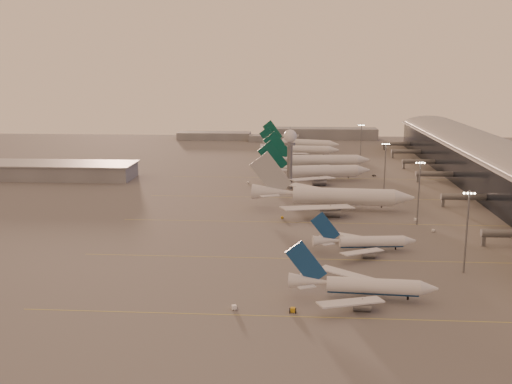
{
  "coord_description": "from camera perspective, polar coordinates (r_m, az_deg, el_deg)",
  "views": [
    {
      "loc": [
        7.92,
        -172.1,
        60.13
      ],
      "look_at": [
        -8.38,
        70.25,
        8.7
      ],
      "focal_mm": 42.0,
      "sensor_mm": 36.0,
      "label": 1
    }
  ],
  "objects": [
    {
      "name": "distant_horizon",
      "position": [
        500.44,
        3.23,
        5.48
      ],
      "size": [
        165.0,
        37.5,
        9.0
      ],
      "color": "slate",
      "rests_on": "ground"
    },
    {
      "name": "gsv_catering_b",
      "position": [
        244.46,
        15.03,
        -2.21
      ],
      "size": [
        5.4,
        3.45,
        4.1
      ],
      "color": "white",
      "rests_on": "ground"
    },
    {
      "name": "terminal",
      "position": [
        303.45,
        23.03,
        1.59
      ],
      "size": [
        57.0,
        362.0,
        23.04
      ],
      "color": "black",
      "rests_on": "ground"
    },
    {
      "name": "greentail_a",
      "position": [
        318.62,
        5.69,
        1.73
      ],
      "size": [
        60.02,
        48.07,
        21.97
      ],
      "color": "silver",
      "rests_on": "ground"
    },
    {
      "name": "mast_d",
      "position": [
        377.11,
        9.95,
        4.71
      ],
      "size": [
        3.6,
        0.56,
        25.0
      ],
      "color": "slate",
      "rests_on": "ground"
    },
    {
      "name": "radar_tower",
      "position": [
        294.73,
        3.26,
        4.3
      ],
      "size": [
        6.4,
        6.4,
        31.1
      ],
      "color": "slate",
      "rests_on": "ground"
    },
    {
      "name": "hangar",
      "position": [
        341.88,
        -18.19,
        1.96
      ],
      "size": [
        82.0,
        27.0,
        8.5
      ],
      "color": "slate",
      "rests_on": "ground"
    },
    {
      "name": "gsv_truck_b",
      "position": [
        230.39,
        16.62,
        -3.42
      ],
      "size": [
        5.42,
        2.94,
        2.07
      ],
      "color": "white",
      "rests_on": "ground"
    },
    {
      "name": "greentail_b",
      "position": [
        354.82,
        5.89,
        2.8
      ],
      "size": [
        63.19,
        50.86,
        22.95
      ],
      "color": "silver",
      "rests_on": "ground"
    },
    {
      "name": "taxiway_markings",
      "position": [
        236.92,
        9.08,
        -2.9
      ],
      "size": [
        180.0,
        185.25,
        0.02
      ],
      "color": "gold",
      "rests_on": "ground"
    },
    {
      "name": "gsv_truck_d",
      "position": [
        311.68,
        -0.75,
        1.03
      ],
      "size": [
        2.96,
        5.46,
        2.09
      ],
      "color": "white",
      "rests_on": "ground"
    },
    {
      "name": "mast_b",
      "position": [
        236.52,
        15.25,
        0.22
      ],
      "size": [
        3.6,
        0.56,
        25.0
      ],
      "color": "slate",
      "rests_on": "ground"
    },
    {
      "name": "gsv_truck_c",
      "position": [
        239.91,
        2.6,
        -2.32
      ],
      "size": [
        5.15,
        2.62,
        1.99
      ],
      "color": "gold",
      "rests_on": "ground"
    },
    {
      "name": "gsv_truck_a",
      "position": [
        152.89,
        -1.92,
        -10.7
      ],
      "size": [
        6.54,
        4.03,
        2.49
      ],
      "color": "white",
      "rests_on": "ground"
    },
    {
      "name": "mast_c",
      "position": [
        288.97,
        12.18,
        2.45
      ],
      "size": [
        3.6,
        0.56,
        25.0
      ],
      "color": "slate",
      "rests_on": "ground"
    },
    {
      "name": "narrowbody_mid",
      "position": [
        200.68,
        10.28,
        -4.85
      ],
      "size": [
        35.19,
        27.94,
        13.77
      ],
      "color": "silver",
      "rests_on": "ground"
    },
    {
      "name": "greentail_d",
      "position": [
        436.33,
        4.29,
        4.49
      ],
      "size": [
        56.04,
        44.58,
        20.99
      ],
      "color": "silver",
      "rests_on": "ground"
    },
    {
      "name": "widebody_white",
      "position": [
        256.56,
        7.3,
        -0.73
      ],
      "size": [
        69.66,
        55.67,
        24.49
      ],
      "color": "silver",
      "rests_on": "ground"
    },
    {
      "name": "gsv_tug_near",
      "position": [
        151.76,
        3.52,
        -11.17
      ],
      "size": [
        2.4,
        3.99,
        1.14
      ],
      "color": "gold",
      "rests_on": "ground"
    },
    {
      "name": "gsv_tug_hangar",
      "position": [
        337.66,
        11.17,
        1.56
      ],
      "size": [
        4.15,
        3.44,
        1.02
      ],
      "color": "#5C5F61",
      "rests_on": "ground"
    },
    {
      "name": "ground",
      "position": [
        182.47,
        1.15,
        -7.29
      ],
      "size": [
        700.0,
        700.0,
        0.0
      ],
      "primitive_type": "plane",
      "color": "#525050",
      "rests_on": "ground"
    },
    {
      "name": "greentail_c",
      "position": [
        405.41,
        4.19,
        3.89
      ],
      "size": [
        54.09,
        43.52,
        19.65
      ],
      "color": "silver",
      "rests_on": "ground"
    },
    {
      "name": "mast_a",
      "position": [
        185.14,
        19.44,
        -3.26
      ],
      "size": [
        3.6,
        0.56,
        25.0
      ],
      "color": "slate",
      "rests_on": "ground"
    },
    {
      "name": "gsv_tug_mid",
      "position": [
        184.72,
        4.9,
        -6.9
      ],
      "size": [
        4.11,
        4.59,
        1.12
      ],
      "color": "gold",
      "rests_on": "ground"
    },
    {
      "name": "narrowbody_near",
      "position": [
        160.71,
        10.06,
        -9.01
      ],
      "size": [
        39.66,
        31.6,
        15.49
      ],
      "color": "silver",
      "rests_on": "ground"
    },
    {
      "name": "gsv_tug_far",
      "position": [
        285.57,
        6.35,
        -0.17
      ],
      "size": [
        3.16,
        3.89,
        0.96
      ],
      "color": "white",
      "rests_on": "ground"
    }
  ]
}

